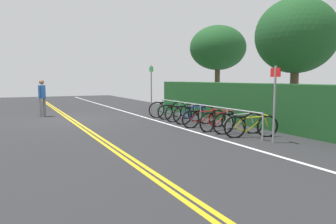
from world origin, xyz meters
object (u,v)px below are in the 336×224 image
object	(u,v)px
tree_near_left	(218,48)
bicycle_5	(218,121)
tree_mid	(296,36)
sign_post_far	(275,96)
bicycle_4	(204,119)
bike_rack	(201,109)
bicycle_7	(251,126)
bicycle_6	(238,123)
pedestrian	(42,95)
bicycle_3	(195,115)
bicycle_1	(176,112)
bicycle_2	(184,113)
bicycle_0	(168,109)
sign_post_near	(151,85)

from	to	relation	value
tree_near_left	bicycle_5	bearing A→B (deg)	-33.88
tree_mid	sign_post_far	bearing A→B (deg)	-54.00
bicycle_4	tree_near_left	size ratio (longest dim) A/B	0.36
bike_rack	bicycle_7	xyz separation A→B (m)	(2.76, 0.08, -0.28)
bicycle_6	pedestrian	xyz separation A→B (m)	(-7.70, -5.16, 0.64)
tree_near_left	tree_mid	bearing A→B (deg)	-6.16
bike_rack	pedestrian	xyz separation A→B (m)	(-5.60, -5.05, 0.37)
bicycle_3	bicycle_5	bearing A→B (deg)	-2.12
bicycle_1	bicycle_4	xyz separation A→B (m)	(2.54, -0.20, -0.01)
bicycle_5	sign_post_far	size ratio (longest dim) A/B	0.78
bicycle_1	sign_post_far	xyz separation A→B (m)	(5.76, 0.01, 0.95)
bicycle_5	tree_near_left	size ratio (longest dim) A/B	0.36
bike_rack	sign_post_far	world-z (taller)	sign_post_far
bicycle_2	pedestrian	xyz separation A→B (m)	(-4.36, -5.05, 0.64)
bicycle_2	tree_near_left	distance (m)	5.91
bicycle_5	bicycle_2	bearing A→B (deg)	178.35
bicycle_5	pedestrian	world-z (taller)	pedestrian
bicycle_1	tree_near_left	bearing A→B (deg)	123.19
bicycle_4	bicycle_7	world-z (taller)	bicycle_7
pedestrian	tree_mid	world-z (taller)	tree_mid
sign_post_far	bicycle_0	bearing A→B (deg)	-179.70
bicycle_0	bicycle_5	xyz separation A→B (m)	(4.16, -0.11, -0.03)
bicycle_7	tree_mid	bearing A→B (deg)	113.32
bicycle_1	bicycle_5	bearing A→B (deg)	-2.30
bicycle_3	sign_post_far	world-z (taller)	sign_post_far
bicycle_4	bicycle_6	size ratio (longest dim) A/B	0.99
bicycle_2	bicycle_5	xyz separation A→B (m)	(2.51, -0.07, -0.01)
bicycle_2	sign_post_far	world-z (taller)	sign_post_far
bicycle_0	bicycle_1	distance (m)	0.81
bicycle_3	sign_post_far	distance (m)	4.19
pedestrian	bicycle_0	bearing A→B (deg)	61.96
bicycle_1	sign_post_far	bearing A→B (deg)	0.13
bicycle_2	sign_post_near	world-z (taller)	sign_post_near
bicycle_6	pedestrian	world-z (taller)	pedestrian
bicycle_5	tree_near_left	bearing A→B (deg)	146.12
bicycle_2	bicycle_4	size ratio (longest dim) A/B	1.02
sign_post_near	bicycle_4	bearing A→B (deg)	1.14
bicycle_0	bicycle_1	size ratio (longest dim) A/B	1.11
bike_rack	pedestrian	world-z (taller)	pedestrian
bicycle_3	bicycle_6	size ratio (longest dim) A/B	1.00
bicycle_2	bicycle_1	bearing A→B (deg)	175.76
bike_rack	tree_near_left	bearing A→B (deg)	139.89
bicycle_1	bicycle_6	distance (m)	4.18
bicycle_1	bicycle_7	size ratio (longest dim) A/B	0.98
bicycle_6	bicycle_7	world-z (taller)	bicycle_6
bike_rack	bicycle_0	world-z (taller)	bike_rack
bicycle_0	bicycle_1	bearing A→B (deg)	1.50
bike_rack	bicycle_0	bearing A→B (deg)	179.22
bike_rack	bicycle_1	distance (m)	2.10
bicycle_1	pedestrian	world-z (taller)	pedestrian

